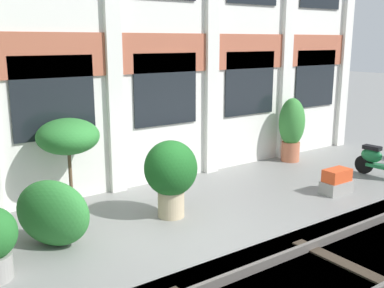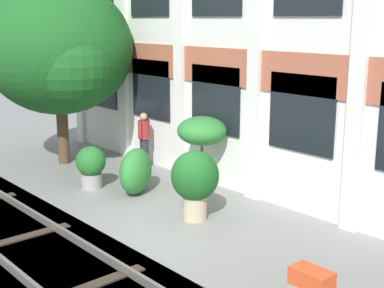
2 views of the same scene
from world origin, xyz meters
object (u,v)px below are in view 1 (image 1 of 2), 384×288
at_px(potted_plant_stone_basin, 171,172).
at_px(scooter_near_curb, 379,160).
at_px(topiary_hedge, 53,213).
at_px(potted_plant_fluted_column, 292,127).
at_px(potted_plant_terracotta_small, 68,138).
at_px(potted_plant_square_trough, 337,182).

height_order(potted_plant_stone_basin, scooter_near_curb, potted_plant_stone_basin).
height_order(scooter_near_curb, topiary_hedge, topiary_hedge).
bearing_deg(scooter_near_curb, topiary_hedge, -101.76).
relative_size(potted_plant_stone_basin, potted_plant_fluted_column, 0.84).
height_order(potted_plant_stone_basin, potted_plant_fluted_column, potted_plant_fluted_column).
relative_size(potted_plant_fluted_column, topiary_hedge, 1.33).
distance_m(potted_plant_terracotta_small, topiary_hedge, 1.91).
xyz_separation_m(potted_plant_terracotta_small, topiary_hedge, (-0.86, -1.43, -0.92)).
xyz_separation_m(potted_plant_terracotta_small, potted_plant_square_trough, (5.24, -2.53, -1.22)).
bearing_deg(potted_plant_terracotta_small, scooter_near_curb, -18.12).
distance_m(potted_plant_terracotta_small, scooter_near_curb, 7.61).
relative_size(potted_plant_square_trough, scooter_near_curb, 0.52).
xyz_separation_m(potted_plant_square_trough, scooter_near_curb, (1.92, 0.19, 0.17)).
relative_size(potted_plant_terracotta_small, potted_plant_stone_basin, 1.23).
xyz_separation_m(potted_plant_stone_basin, topiary_hedge, (-2.30, 0.09, -0.34)).
bearing_deg(potted_plant_stone_basin, potted_plant_terracotta_small, 133.51).
height_order(potted_plant_fluted_column, potted_plant_square_trough, potted_plant_fluted_column).
xyz_separation_m(scooter_near_curb, topiary_hedge, (-8.02, 0.91, 0.13)).
height_order(potted_plant_stone_basin, potted_plant_square_trough, potted_plant_stone_basin).
bearing_deg(potted_plant_terracotta_small, topiary_hedge, -120.93).
distance_m(potted_plant_square_trough, scooter_near_curb, 1.94).
bearing_deg(potted_plant_fluted_column, potted_plant_terracotta_small, -179.93).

